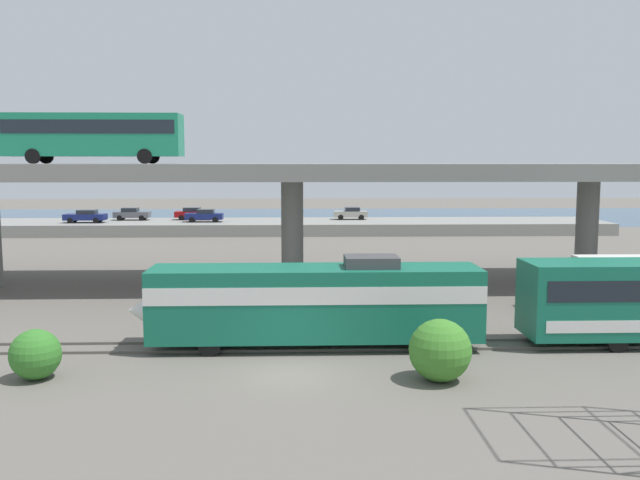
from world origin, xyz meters
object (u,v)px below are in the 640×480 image
object	(u,v)px
parked_car_4	(194,213)
train_locomotive	(299,300)
parked_car_2	(205,215)
service_truck_west	(603,282)
parked_car_3	(132,214)
parked_car_0	(351,213)
transit_bus_on_overpass	(93,134)
parked_car_1	(86,216)

from	to	relation	value
parked_car_4	train_locomotive	bearing A→B (deg)	-76.57
train_locomotive	parked_car_2	world-z (taller)	train_locomotive
service_truck_west	parked_car_3	xyz separation A→B (m)	(-37.37, 45.58, 0.49)
parked_car_0	service_truck_west	bearing A→B (deg)	103.22
transit_bus_on_overpass	parked_car_1	xyz separation A→B (m)	(-10.56, 31.92, -8.20)
parked_car_4	transit_bus_on_overpass	bearing A→B (deg)	-92.19
parked_car_0	train_locomotive	bearing A→B (deg)	82.95
service_truck_west	parked_car_2	world-z (taller)	service_truck_west
parked_car_0	parked_car_4	size ratio (longest dim) A/B	0.89
parked_car_1	train_locomotive	bearing A→B (deg)	116.47
train_locomotive	transit_bus_on_overpass	size ratio (longest dim) A/B	1.32
train_locomotive	parked_car_1	size ratio (longest dim) A/B	3.37
parked_car_0	parked_car_3	bearing A→B (deg)	0.15
transit_bus_on_overpass	parked_car_0	bearing A→B (deg)	-120.19
transit_bus_on_overpass	parked_car_4	bearing A→B (deg)	-92.19
parked_car_0	parked_car_3	world-z (taller)	same
parked_car_2	parked_car_4	distance (m)	3.62
parked_car_1	parked_car_0	bearing A→B (deg)	-173.63
parked_car_0	parked_car_1	distance (m)	31.35
service_truck_west	parked_car_4	xyz separation A→B (m)	(-29.96, 45.90, 0.49)
train_locomotive	parked_car_0	bearing A→B (deg)	-97.05
train_locomotive	service_truck_west	distance (m)	18.74
parked_car_1	parked_car_3	size ratio (longest dim) A/B	1.11
transit_bus_on_overpass	parked_car_2	distance (m)	33.65
parked_car_1	parked_car_4	distance (m)	12.49
parked_car_3	parked_car_4	xyz separation A→B (m)	(7.42, 0.32, 0.00)
transit_bus_on_overpass	parked_car_0	size ratio (longest dim) A/B	2.96
service_truck_west	parked_car_4	distance (m)	54.81
service_truck_west	parked_car_3	bearing A→B (deg)	-50.65
train_locomotive	parked_car_3	size ratio (longest dim) A/B	3.73
service_truck_west	parked_car_1	xyz separation A→B (m)	(-41.88, 42.18, 0.50)
service_truck_west	parked_car_1	size ratio (longest dim) A/B	1.45
parked_car_1	parked_car_4	size ratio (longest dim) A/B	1.03
service_truck_west	parked_car_2	bearing A→B (deg)	-56.58
transit_bus_on_overpass	parked_car_3	bearing A→B (deg)	-80.27
parked_car_2	transit_bus_on_overpass	bearing A→B (deg)	84.52
transit_bus_on_overpass	parked_car_2	bearing A→B (deg)	-95.48
transit_bus_on_overpass	parked_car_4	xyz separation A→B (m)	(1.36, 35.65, -8.20)
service_truck_west	parked_car_3	world-z (taller)	service_truck_west
parked_car_1	parked_car_4	xyz separation A→B (m)	(11.92, 3.72, -0.00)
parked_car_0	parked_car_4	bearing A→B (deg)	-0.73
parked_car_2	train_locomotive	bearing A→B (deg)	102.33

